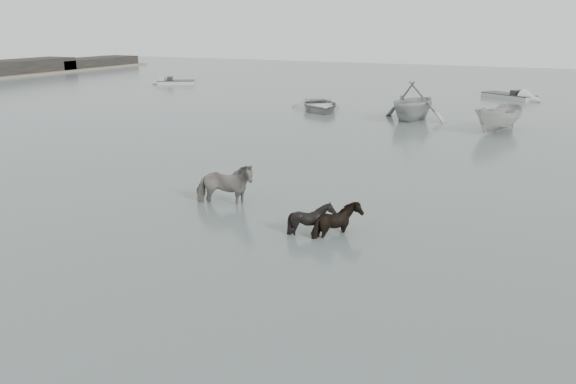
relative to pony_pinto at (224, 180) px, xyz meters
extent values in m
plane|color=#4F5E57|center=(2.41, -0.81, -0.86)|extent=(140.00, 140.00, 0.00)
imported|color=black|center=(0.00, 0.00, 0.00)|extent=(2.24, 1.53, 1.73)
imported|color=black|center=(4.41, -1.11, -0.21)|extent=(1.24, 1.40, 1.30)
imported|color=black|center=(3.71, -1.37, -0.26)|extent=(1.34, 1.27, 1.21)
imported|color=#A8A8A4|center=(-4.95, 20.94, -0.36)|extent=(5.48, 5.93, 1.00)
imported|color=#A1A3A1|center=(1.79, 19.80, 0.41)|extent=(5.22, 5.71, 2.56)
imported|color=#A9A9A5|center=(7.03, 17.85, -0.06)|extent=(3.11, 4.47, 1.62)
cube|color=black|center=(-47.59, 44.19, -0.11)|extent=(4.50, 14.00, 1.10)
camera|label=1|loc=(9.44, -15.35, 4.97)|focal=35.00mm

